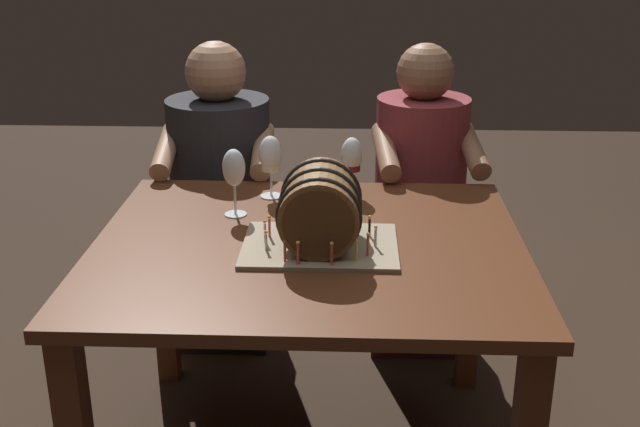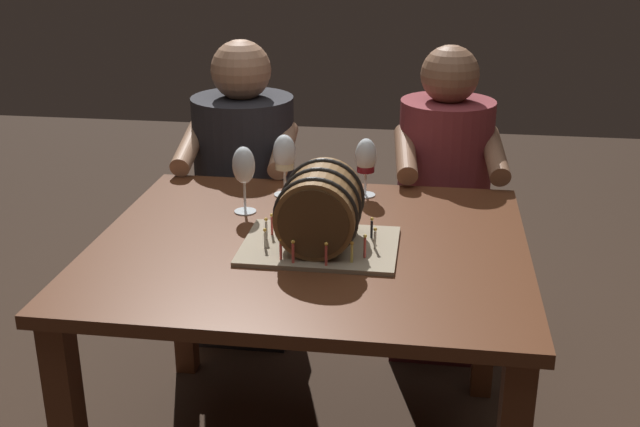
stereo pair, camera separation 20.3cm
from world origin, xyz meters
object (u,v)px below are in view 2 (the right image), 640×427
at_px(wine_glass_empty, 244,167).
at_px(person_seated_left, 246,201).
at_px(dining_table, 310,277).
at_px(wine_glass_white, 284,156).
at_px(wine_glass_red, 366,159).
at_px(person_seated_right, 442,216).
at_px(barrel_cake, 320,212).

height_order(wine_glass_empty, person_seated_left, person_seated_left).
height_order(dining_table, wine_glass_white, wine_glass_white).
bearing_deg(wine_glass_empty, wine_glass_red, 30.14).
xyz_separation_m(dining_table, person_seated_left, (-0.37, 0.77, -0.07)).
distance_m(person_seated_left, person_seated_right, 0.74).
xyz_separation_m(wine_glass_white, wine_glass_empty, (-0.09, -0.17, 0.01)).
relative_size(dining_table, barrel_cake, 2.84).
bearing_deg(barrel_cake, wine_glass_empty, 137.96).
bearing_deg(person_seated_right, barrel_cake, -112.65).
bearing_deg(dining_table, person_seated_right, 64.30).
xyz_separation_m(wine_glass_white, person_seated_right, (0.51, 0.40, -0.33)).
height_order(dining_table, wine_glass_empty, wine_glass_empty).
distance_m(dining_table, person_seated_right, 0.86).
xyz_separation_m(barrel_cake, wine_glass_red, (0.08, 0.44, 0.02)).
xyz_separation_m(wine_glass_empty, person_seated_left, (-0.14, 0.57, -0.32)).
xyz_separation_m(dining_table, person_seated_right, (0.37, 0.77, -0.09)).
bearing_deg(dining_table, wine_glass_red, 73.83).
xyz_separation_m(wine_glass_empty, person_seated_right, (0.60, 0.57, -0.34)).
distance_m(dining_table, person_seated_left, 0.86).
bearing_deg(dining_table, wine_glass_white, 110.70).
height_order(wine_glass_white, wine_glass_empty, wine_glass_empty).
distance_m(wine_glass_red, person_seated_left, 0.68).
distance_m(barrel_cake, wine_glass_empty, 0.36).
bearing_deg(dining_table, person_seated_left, 115.66).
bearing_deg(wine_glass_white, wine_glass_red, 7.68).
bearing_deg(barrel_cake, wine_glass_red, 79.32).
bearing_deg(person_seated_right, wine_glass_empty, -136.47).
xyz_separation_m(barrel_cake, person_seated_left, (-0.40, 0.81, -0.28)).
xyz_separation_m(barrel_cake, person_seated_right, (0.34, 0.81, -0.30)).
bearing_deg(wine_glass_red, wine_glass_white, -172.32).
relative_size(wine_glass_white, wine_glass_empty, 0.98).
distance_m(wine_glass_empty, person_seated_right, 0.90).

